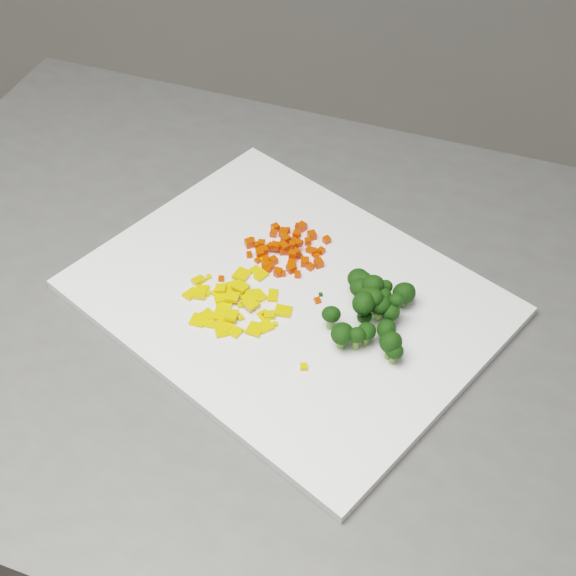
% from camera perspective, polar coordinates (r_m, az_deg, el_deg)
% --- Properties ---
extents(counter_block, '(1.16, 0.90, 0.90)m').
position_cam_1_polar(counter_block, '(1.27, -0.66, -14.91)').
color(counter_block, '#4E4E4B').
rests_on(counter_block, ground).
extents(cutting_board, '(0.55, 0.52, 0.01)m').
position_cam_1_polar(cutting_board, '(0.90, 0.00, -0.69)').
color(cutting_board, white).
rests_on(cutting_board, counter_block).
extents(carrot_pile, '(0.10, 0.10, 0.03)m').
position_cam_1_polar(carrot_pile, '(0.93, -0.01, 3.34)').
color(carrot_pile, red).
rests_on(carrot_pile, cutting_board).
extents(pepper_pile, '(0.11, 0.11, 0.02)m').
position_cam_1_polar(pepper_pile, '(0.88, -3.73, -0.72)').
color(pepper_pile, '#E9B00C').
rests_on(pepper_pile, cutting_board).
extents(broccoli_pile, '(0.12, 0.12, 0.05)m').
position_cam_1_polar(broccoli_pile, '(0.85, 6.60, -1.31)').
color(broccoli_pile, black).
rests_on(broccoli_pile, cutting_board).
extents(carrot_cube_0, '(0.01, 0.01, 0.01)m').
position_cam_1_polar(carrot_cube_0, '(0.92, 1.60, 1.51)').
color(carrot_cube_0, red).
rests_on(carrot_cube_0, carrot_pile).
extents(carrot_cube_1, '(0.01, 0.01, 0.01)m').
position_cam_1_polar(carrot_cube_1, '(0.94, 2.38, 2.66)').
color(carrot_cube_1, red).
rests_on(carrot_cube_1, carrot_pile).
extents(carrot_cube_2, '(0.01, 0.01, 0.01)m').
position_cam_1_polar(carrot_cube_2, '(0.93, -0.23, 2.91)').
color(carrot_cube_2, red).
rests_on(carrot_cube_2, carrot_pile).
extents(carrot_cube_3, '(0.01, 0.01, 0.01)m').
position_cam_1_polar(carrot_cube_3, '(0.93, -2.77, 2.38)').
color(carrot_cube_3, red).
rests_on(carrot_cube_3, carrot_pile).
extents(carrot_cube_4, '(0.01, 0.01, 0.01)m').
position_cam_1_polar(carrot_cube_4, '(0.92, 0.29, 1.91)').
color(carrot_cube_4, red).
rests_on(carrot_cube_4, carrot_pile).
extents(carrot_cube_5, '(0.01, 0.01, 0.01)m').
position_cam_1_polar(carrot_cube_5, '(0.91, -0.77, 1.03)').
color(carrot_cube_5, red).
rests_on(carrot_cube_5, carrot_pile).
extents(carrot_cube_6, '(0.01, 0.01, 0.01)m').
position_cam_1_polar(carrot_cube_6, '(0.96, 0.59, 3.82)').
color(carrot_cube_6, red).
rests_on(carrot_cube_6, carrot_pile).
extents(carrot_cube_7, '(0.01, 0.01, 0.01)m').
position_cam_1_polar(carrot_cube_7, '(0.95, 2.77, 3.43)').
color(carrot_cube_7, red).
rests_on(carrot_cube_7, carrot_pile).
extents(carrot_cube_8, '(0.01, 0.01, 0.01)m').
position_cam_1_polar(carrot_cube_8, '(0.95, 1.42, 3.32)').
color(carrot_cube_8, red).
rests_on(carrot_cube_8, carrot_pile).
extents(carrot_cube_9, '(0.01, 0.01, 0.01)m').
position_cam_1_polar(carrot_cube_9, '(0.95, -0.28, 3.86)').
color(carrot_cube_9, red).
rests_on(carrot_cube_9, carrot_pile).
extents(carrot_cube_10, '(0.01, 0.01, 0.01)m').
position_cam_1_polar(carrot_cube_10, '(0.95, 1.70, 3.77)').
color(carrot_cube_10, red).
rests_on(carrot_cube_10, carrot_pile).
extents(carrot_cube_11, '(0.01, 0.01, 0.01)m').
position_cam_1_polar(carrot_cube_11, '(0.94, 1.52, 2.74)').
color(carrot_cube_11, red).
rests_on(carrot_cube_11, carrot_pile).
extents(carrot_cube_12, '(0.01, 0.01, 0.01)m').
position_cam_1_polar(carrot_cube_12, '(0.92, 1.21, 1.86)').
color(carrot_cube_12, red).
rests_on(carrot_cube_12, carrot_pile).
extents(carrot_cube_13, '(0.01, 0.01, 0.01)m').
position_cam_1_polar(carrot_cube_13, '(0.96, 0.72, 3.85)').
color(carrot_cube_13, red).
rests_on(carrot_cube_13, carrot_pile).
extents(carrot_cube_14, '(0.01, 0.01, 0.01)m').
position_cam_1_polar(carrot_cube_14, '(0.92, -1.53, 1.48)').
color(carrot_cube_14, red).
rests_on(carrot_cube_14, carrot_pile).
extents(carrot_cube_15, '(0.01, 0.01, 0.01)m').
position_cam_1_polar(carrot_cube_15, '(0.91, 0.23, 1.39)').
color(carrot_cube_15, red).
rests_on(carrot_cube_15, carrot_pile).
extents(carrot_cube_16, '(0.01, 0.01, 0.01)m').
position_cam_1_polar(carrot_cube_16, '(0.97, 1.00, 4.38)').
color(carrot_cube_16, red).
rests_on(carrot_cube_16, carrot_pile).
extents(carrot_cube_17, '(0.01, 0.01, 0.01)m').
position_cam_1_polar(carrot_cube_17, '(0.93, -0.78, 2.95)').
color(carrot_cube_17, red).
rests_on(carrot_cube_17, carrot_pile).
extents(carrot_cube_18, '(0.01, 0.01, 0.01)m').
position_cam_1_polar(carrot_cube_18, '(0.92, -1.05, 1.97)').
color(carrot_cube_18, red).
rests_on(carrot_cube_18, carrot_pile).
extents(carrot_cube_19, '(0.01, 0.01, 0.01)m').
position_cam_1_polar(carrot_cube_19, '(0.91, 0.69, 0.97)').
color(carrot_cube_19, red).
rests_on(carrot_cube_19, carrot_pile).
extents(carrot_cube_20, '(0.01, 0.01, 0.01)m').
position_cam_1_polar(carrot_cube_20, '(0.94, -0.40, 2.65)').
color(carrot_cube_20, red).
rests_on(carrot_cube_20, carrot_pile).
extents(carrot_cube_21, '(0.01, 0.01, 0.01)m').
position_cam_1_polar(carrot_cube_21, '(0.94, -0.24, 3.31)').
color(carrot_cube_21, red).
rests_on(carrot_cube_21, carrot_pile).
extents(carrot_cube_22, '(0.01, 0.01, 0.01)m').
position_cam_1_polar(carrot_cube_22, '(0.95, -0.15, 3.32)').
color(carrot_cube_22, red).
rests_on(carrot_cube_22, carrot_pile).
extents(carrot_cube_23, '(0.01, 0.01, 0.01)m').
position_cam_1_polar(carrot_cube_23, '(0.94, 0.01, 2.61)').
color(carrot_cube_23, red).
rests_on(carrot_cube_23, carrot_pile).
extents(carrot_cube_24, '(0.01, 0.01, 0.01)m').
position_cam_1_polar(carrot_cube_24, '(0.93, 0.62, 2.56)').
color(carrot_cube_24, red).
rests_on(carrot_cube_24, carrot_pile).
extents(carrot_cube_25, '(0.01, 0.01, 0.01)m').
position_cam_1_polar(carrot_cube_25, '(0.92, 2.20, 1.77)').
color(carrot_cube_25, red).
rests_on(carrot_cube_25, carrot_pile).
extents(carrot_cube_26, '(0.01, 0.01, 0.01)m').
position_cam_1_polar(carrot_cube_26, '(0.96, -1.05, 3.90)').
color(carrot_cube_26, red).
rests_on(carrot_cube_26, carrot_pile).
extents(carrot_cube_27, '(0.01, 0.01, 0.01)m').
position_cam_1_polar(carrot_cube_27, '(0.93, -0.40, 3.06)').
color(carrot_cube_27, red).
rests_on(carrot_cube_27, carrot_pile).
extents(carrot_cube_28, '(0.01, 0.01, 0.01)m').
position_cam_1_polar(carrot_cube_28, '(0.95, 0.38, 3.30)').
color(carrot_cube_28, red).
rests_on(carrot_cube_28, carrot_pile).
extents(carrot_cube_29, '(0.01, 0.01, 0.01)m').
position_cam_1_polar(carrot_cube_29, '(0.97, 0.72, 4.40)').
color(carrot_cube_29, red).
rests_on(carrot_cube_29, carrot_pile).
extents(carrot_cube_30, '(0.01, 0.01, 0.01)m').
position_cam_1_polar(carrot_cube_30, '(0.94, 1.84, 2.58)').
color(carrot_cube_30, red).
rests_on(carrot_cube_30, carrot_pile).
extents(carrot_cube_31, '(0.01, 0.01, 0.01)m').
position_cam_1_polar(carrot_cube_31, '(0.92, -1.55, 1.64)').
color(carrot_cube_31, red).
rests_on(carrot_cube_31, carrot_pile).
extents(carrot_cube_32, '(0.01, 0.01, 0.01)m').
position_cam_1_polar(carrot_cube_32, '(0.91, -0.35, 1.03)').
color(carrot_cube_32, red).
rests_on(carrot_cube_32, carrot_pile).
extents(carrot_cube_33, '(0.01, 0.01, 0.01)m').
position_cam_1_polar(carrot_cube_33, '(0.95, -0.22, 3.26)').
color(carrot_cube_33, red).
rests_on(carrot_cube_33, carrot_pile).
extents(carrot_cube_34, '(0.01, 0.01, 0.01)m').
position_cam_1_polar(carrot_cube_34, '(0.94, -0.17, 3.50)').
color(carrot_cube_34, red).
rests_on(carrot_cube_34, carrot_pile).
extents(carrot_cube_35, '(0.01, 0.01, 0.01)m').
position_cam_1_polar(carrot_cube_35, '(0.96, -0.38, 3.85)').
color(carrot_cube_35, red).
rests_on(carrot_cube_35, carrot_pile).
extents(carrot_cube_36, '(0.01, 0.01, 0.01)m').
position_cam_1_polar(carrot_cube_36, '(0.93, 0.30, 3.08)').
color(carrot_cube_36, red).
rests_on(carrot_cube_36, carrot_pile).
extents(carrot_cube_37, '(0.01, 0.01, 0.01)m').
position_cam_1_polar(carrot_cube_37, '(0.93, -2.01, 2.44)').
color(carrot_cube_37, red).
rests_on(carrot_cube_37, carrot_pile).
extents(carrot_cube_38, '(0.01, 0.01, 0.01)m').
position_cam_1_polar(carrot_cube_38, '(0.92, 0.27, 1.60)').
color(carrot_cube_38, red).
rests_on(carrot_cube_38, carrot_pile).
extents(carrot_cube_39, '(0.01, 0.01, 0.01)m').
position_cam_1_polar(carrot_cube_39, '(0.95, 0.86, 3.23)').
color(carrot_cube_39, red).
rests_on(carrot_cube_39, carrot_pile).
extents(carrot_cube_40, '(0.01, 0.01, 0.01)m').
position_cam_1_polar(carrot_cube_40, '(0.91, -0.72, 1.14)').
color(carrot_cube_40, red).
rests_on(carrot_cube_40, carrot_pile).
extents(carrot_cube_41, '(0.01, 0.01, 0.01)m').
position_cam_1_polar(carrot_cube_41, '(0.95, -1.89, 3.16)').
color(carrot_cube_41, red).
rests_on(carrot_cube_41, carrot_pile).
extents(carrot_cube_42, '(0.01, 0.01, 0.01)m').
position_cam_1_polar(carrot_cube_42, '(0.94, -0.22, 2.88)').
color(carrot_cube_42, red).
rests_on(carrot_cube_42, carrot_pile).
extents(carrot_cube_43, '(0.01, 0.01, 0.01)m').
position_cam_1_polar(carrot_cube_43, '(0.92, -1.46, 1.33)').
color(carrot_cube_43, red).
rests_on(carrot_cube_43, carrot_pile).
extents(carrot_cube_44, '(0.01, 0.01, 0.01)m').
position_cam_1_polar(carrot_cube_44, '(0.93, -1.24, 3.00)').
color(carrot_cube_44, red).
rests_on(carrot_cube_44, carrot_pile).
extents(carrot_cube_45, '(0.01, 0.01, 0.01)m').
position_cam_1_polar(carrot_cube_45, '(0.97, -0.91, 4.31)').
color(carrot_cube_45, red).
rests_on(carrot_cube_45, carrot_pile).
extents(carrot_cube_46, '(0.01, 0.01, 0.01)m').
position_cam_1_polar(carrot_cube_46, '(0.96, -0.02, 4.12)').
color(carrot_cube_46, red).
rests_on(carrot_cube_46, carrot_pile).
extents(carrot_cube_47, '(0.01, 0.01, 0.01)m').
position_cam_1_polar(carrot_cube_47, '(0.94, -1.96, 2.71)').
color(carrot_cube_47, red).
rests_on(carrot_cube_47, carrot_pile).
extents(carrot_cube_48, '(0.01, 0.01, 0.01)m').
position_cam_1_polar(carrot_cube_48, '(0.96, -0.31, 3.96)').
color(carrot_cube_48, red).
rests_on(carrot_cube_48, carrot_pile).
extents(carrot_cube_49, '(0.01, 0.01, 0.01)m').
position_cam_1_polar(carrot_cube_49, '(0.94, -1.70, 2.69)').
color(carrot_cube_49, red).
rests_on(carrot_cube_49, carrot_pile).
extents(carrot_cube_50, '(0.01, 0.01, 0.01)m').
position_cam_1_polar(carrot_cube_50, '(0.93, 0.72, 3.19)').
color(carrot_cube_50, red).
rests_on(carrot_cube_50, carrot_pile).
extents(carrot_cube_51, '(0.01, 0.01, 0.01)m').
position_cam_1_polar(carrot_cube_51, '(0.94, 2.04, 2.58)').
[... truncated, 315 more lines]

